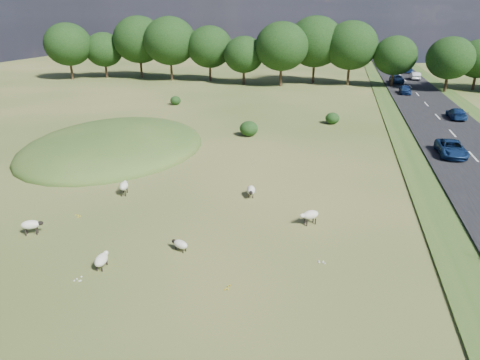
% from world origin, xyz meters
% --- Properties ---
extents(ground, '(160.00, 160.00, 0.00)m').
position_xyz_m(ground, '(0.00, 20.00, 0.00)').
color(ground, '#315119').
rests_on(ground, ground).
extents(mound, '(16.00, 20.00, 4.00)m').
position_xyz_m(mound, '(-12.00, 12.00, 0.00)').
color(mound, '#33561E').
rests_on(mound, ground).
extents(road, '(8.00, 150.00, 0.25)m').
position_xyz_m(road, '(20.00, 30.00, 0.12)').
color(road, black).
rests_on(road, ground).
extents(treeline, '(96.28, 14.66, 11.70)m').
position_xyz_m(treeline, '(-1.06, 55.44, 6.57)').
color(treeline, black).
rests_on(treeline, ground).
extents(shrubs, '(23.16, 15.50, 1.55)m').
position_xyz_m(shrubs, '(-1.24, 24.37, 0.70)').
color(shrubs, black).
rests_on(shrubs, ground).
extents(sheep_0, '(1.10, 0.76, 0.61)m').
position_xyz_m(sheep_0, '(0.69, -4.34, 0.38)').
color(sheep_0, beige).
rests_on(sheep_0, ground).
extents(sheep_1, '(1.25, 0.91, 0.88)m').
position_xyz_m(sheep_1, '(-8.17, -4.55, 0.61)').
color(sheep_1, beige).
rests_on(sheep_1, ground).
extents(sheep_2, '(0.66, 1.27, 0.72)m').
position_xyz_m(sheep_2, '(-2.51, -6.75, 0.45)').
color(sheep_2, beige).
rests_on(sheep_2, ground).
extents(sheep_3, '(0.84, 1.33, 0.92)m').
position_xyz_m(sheep_3, '(-5.80, 1.98, 0.64)').
color(sheep_3, beige).
rests_on(sheep_3, ground).
extents(sheep_4, '(1.23, 1.05, 0.90)m').
position_xyz_m(sheep_4, '(7.13, 0.28, 0.63)').
color(sheep_4, beige).
rests_on(sheep_4, ground).
extents(sheep_5, '(0.77, 1.35, 0.75)m').
position_xyz_m(sheep_5, '(2.87, 3.58, 0.47)').
color(sheep_5, beige).
rests_on(sheep_5, ground).
extents(car_0, '(1.49, 4.28, 1.41)m').
position_xyz_m(car_0, '(21.90, 65.14, 0.96)').
color(car_0, silver).
rests_on(car_0, road).
extents(car_1, '(1.71, 4.20, 1.22)m').
position_xyz_m(car_1, '(21.90, 31.43, 0.86)').
color(car_1, navy).
rests_on(car_1, road).
extents(car_2, '(2.11, 4.58, 1.27)m').
position_xyz_m(car_2, '(18.10, 15.92, 0.89)').
color(car_2, navy).
rests_on(car_2, road).
extents(car_4, '(1.54, 3.83, 1.30)m').
position_xyz_m(car_4, '(18.10, 48.15, 0.90)').
color(car_4, navy).
rests_on(car_4, road).
extents(car_6, '(1.77, 4.36, 1.26)m').
position_xyz_m(car_6, '(21.90, 75.80, 0.88)').
color(car_6, navy).
rests_on(car_6, road).
extents(car_7, '(2.23, 4.83, 1.34)m').
position_xyz_m(car_7, '(18.10, 59.95, 0.92)').
color(car_7, navy).
rests_on(car_7, road).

